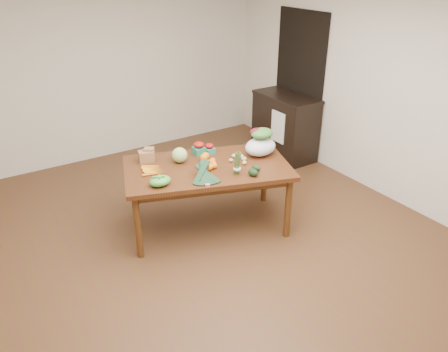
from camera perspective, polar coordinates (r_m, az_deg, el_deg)
floor at (r=4.60m, az=-1.55°, el=-9.94°), size 6.00×6.00×0.00m
room_walls at (r=3.94m, az=-1.79°, el=5.96°), size 5.02×6.02×2.70m
dining_table at (r=4.83m, az=-2.12°, el=-2.69°), size 1.96×1.49×0.75m
doorway_dark at (r=6.68m, az=9.73°, el=11.70°), size 0.02×1.00×2.10m
cabinet at (r=6.65m, az=7.96°, el=6.51°), size 0.52×1.02×0.94m
dish_towel at (r=6.36m, az=7.04°, el=6.37°), size 0.02×0.28×0.45m
paper_bag at (r=4.80m, az=-10.14°, el=2.68°), size 0.26×0.23×0.15m
cabbage at (r=4.73m, az=-5.81°, el=2.74°), size 0.17×0.17×0.17m
strawberry_basket_a at (r=4.93m, az=-3.29°, el=3.52°), size 0.16×0.16×0.11m
strawberry_basket_b at (r=4.94m, az=-1.91°, el=3.49°), size 0.13×0.13×0.10m
orange_a at (r=4.75m, az=-2.65°, el=2.41°), size 0.09×0.09×0.09m
orange_b at (r=4.79m, az=-2.43°, el=2.63°), size 0.08×0.08×0.08m
orange_c at (r=4.69m, az=-1.50°, el=1.99°), size 0.07×0.07×0.07m
mandarin_cluster at (r=4.58m, az=-2.04°, el=1.59°), size 0.23×0.23×0.10m
carrots at (r=4.60m, az=-9.24°, el=0.82°), size 0.29×0.30×0.03m
snap_pea_bag at (r=4.28m, az=-8.34°, el=-0.64°), size 0.22×0.16×0.10m
kale_bunch at (r=4.31m, az=-2.45°, el=0.26°), size 0.43×0.48×0.16m
asparagus_bundle at (r=4.42m, az=1.74°, el=1.68°), size 0.11×0.14×0.26m
potato_a at (r=4.74m, az=0.91°, el=2.07°), size 0.05×0.04×0.04m
potato_b at (r=4.68m, az=2.69°, el=1.74°), size 0.05×0.05×0.05m
potato_c at (r=4.82m, az=2.26°, el=2.56°), size 0.06×0.05×0.05m
potato_d at (r=4.84m, az=1.29°, el=2.65°), size 0.05×0.05×0.04m
potato_e at (r=4.76m, az=2.63°, el=2.25°), size 0.06×0.05×0.05m
avocado_a at (r=4.43m, az=3.82°, el=0.46°), size 0.11×0.13×0.08m
avocado_b at (r=4.55m, az=4.24°, el=1.06°), size 0.09×0.11×0.07m
salad_bag at (r=4.87m, az=4.80°, el=4.28°), size 0.44×0.38×0.29m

